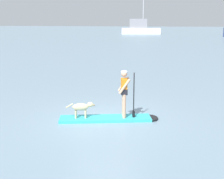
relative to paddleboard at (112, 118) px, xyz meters
The scene contains 5 objects.
ground_plane 0.23m from the paddleboard, 162.46° to the right, with size 400.00×400.00×0.00m, color gray.
paddleboard is the anchor object (origin of this frame).
person_paddler 1.13m from the paddleboard, 17.54° to the left, with size 0.67×0.57×1.69m.
dog 1.14m from the paddleboard, 162.46° to the right, with size 1.01×0.41×0.57m.
moored_boat_starboard 75.51m from the paddleboard, 98.11° to the left, with size 10.89×4.60×12.05m.
Camera 1 is at (2.76, -10.04, 3.46)m, focal length 48.78 mm.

